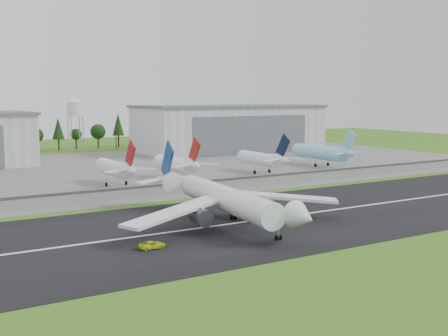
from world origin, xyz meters
TOP-DOWN VIEW (x-y plane):
  - ground at (0.00, 0.00)m, footprint 600.00×600.00m
  - runway at (0.00, 10.00)m, footprint 320.00×60.00m
  - runway_centerline at (0.00, 10.00)m, footprint 220.00×1.00m
  - apron at (0.00, 120.00)m, footprint 320.00×150.00m
  - blast_fence at (0.00, 54.99)m, footprint 240.00×0.61m
  - hangar_east at (75.00, 164.92)m, footprint 102.00×47.00m
  - water_tower at (-5.00, 185.00)m, footprint 8.40×8.40m
  - utility_poles at (0.00, 200.00)m, footprint 230.00×3.00m
  - treeline at (0.00, 215.00)m, footprint 320.00×16.00m
  - main_airliner at (-21.02, 9.57)m, footprint 56.97×59.27m
  - ground_vehicle at (-44.37, -0.43)m, footprint 5.40×2.58m
  - parked_jet_red_a at (-22.89, 76.53)m, footprint 7.36×31.29m
  - parked_jet_red_b at (-0.19, 76.54)m, footprint 7.36×31.29m
  - parked_jet_navy at (36.54, 76.51)m, footprint 7.36×31.29m
  - parked_jet_skyblue at (71.19, 81.57)m, footprint 7.36×37.29m

SIDE VIEW (x-z plane):
  - ground at x=0.00m, z-range 0.00..0.00m
  - utility_poles at x=0.00m, z-range -6.00..6.00m
  - treeline at x=0.00m, z-range -11.00..11.00m
  - runway at x=0.00m, z-range 0.00..0.10m
  - apron at x=0.00m, z-range 0.00..0.10m
  - runway_centerline at x=0.00m, z-range 0.10..0.12m
  - ground_vehicle at x=-44.37m, z-range 0.10..1.59m
  - blast_fence at x=0.00m, z-range 0.06..3.56m
  - main_airliner at x=-21.02m, z-range -4.19..13.98m
  - parked_jet_navy at x=36.54m, z-range -2.29..14.10m
  - parked_jet_red_a at x=-22.89m, z-range -2.25..14.23m
  - parked_jet_red_b at x=-0.19m, z-range -2.21..14.35m
  - parked_jet_skyblue at x=71.19m, z-range -2.18..14.59m
  - hangar_east at x=75.00m, z-range 0.03..25.23m
  - water_tower at x=-5.00m, z-range 9.85..39.25m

